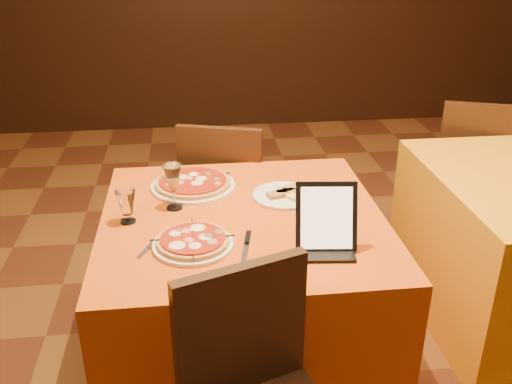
{
  "coord_description": "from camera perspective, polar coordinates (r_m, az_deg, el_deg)",
  "views": [
    {
      "loc": [
        -0.38,
        -1.84,
        1.78
      ],
      "look_at": [
        -0.15,
        0.11,
        0.86
      ],
      "focal_mm": 40.0,
      "sensor_mm": 36.0,
      "label": 1
    }
  ],
  "objects": [
    {
      "name": "pizza_near",
      "position": [
        2.03,
        -6.33,
        -5.04
      ],
      "size": [
        0.29,
        0.29,
        0.03
      ],
      "rotation": [
        0.0,
        0.0,
        0.12
      ],
      "color": "white",
      "rests_on": "main_table"
    },
    {
      "name": "chair_main_far",
      "position": [
        3.07,
        -2.72,
        -0.47
      ],
      "size": [
        0.49,
        0.49,
        0.91
      ],
      "primitive_type": null,
      "rotation": [
        0.0,
        0.0,
        2.85
      ],
      "color": "black",
      "rests_on": "floor"
    },
    {
      "name": "pizza_far",
      "position": [
        2.48,
        -6.32,
        0.78
      ],
      "size": [
        0.36,
        0.36,
        0.03
      ],
      "rotation": [
        0.0,
        0.0,
        -0.24
      ],
      "color": "white",
      "rests_on": "main_table"
    },
    {
      "name": "floor",
      "position": [
        2.59,
        3.75,
        -18.47
      ],
      "size": [
        6.0,
        7.0,
        0.01
      ],
      "primitive_type": "cube",
      "color": "#5E2D19",
      "rests_on": "ground"
    },
    {
      "name": "water_glass",
      "position": [
        2.21,
        -12.82,
        -1.46
      ],
      "size": [
        0.1,
        0.1,
        0.13
      ],
      "primitive_type": null,
      "rotation": [
        0.0,
        0.0,
        0.4
      ],
      "color": "silver",
      "rests_on": "main_table"
    },
    {
      "name": "tablet",
      "position": [
        1.98,
        7.04,
        -2.48
      ],
      "size": [
        0.22,
        0.12,
        0.24
      ],
      "primitive_type": "cube",
      "rotation": [
        -0.35,
        0.0,
        -0.11
      ],
      "color": "black",
      "rests_on": "main_table"
    },
    {
      "name": "fork_near",
      "position": [
        2.05,
        -10.69,
        -5.5
      ],
      "size": [
        0.07,
        0.14,
        0.01
      ],
      "primitive_type": "cube",
      "rotation": [
        0.0,
        0.0,
        1.15
      ],
      "color": "#ADACB3",
      "rests_on": "main_table"
    },
    {
      "name": "cutlet_dish",
      "position": [
        2.38,
        2.82,
        -0.23
      ],
      "size": [
        0.26,
        0.26,
        0.03
      ],
      "rotation": [
        0.0,
        0.0,
        -0.14
      ],
      "color": "white",
      "rests_on": "main_table"
    },
    {
      "name": "wine_glass",
      "position": [
        2.27,
        -8.26,
        0.52
      ],
      "size": [
        0.09,
        0.09,
        0.19
      ],
      "primitive_type": null,
      "rotation": [
        0.0,
        0.0,
        0.16
      ],
      "color": "#CEC775",
      "rests_on": "main_table"
    },
    {
      "name": "fork_far",
      "position": [
        2.54,
        -3.09,
        1.23
      ],
      "size": [
        0.06,
        0.16,
        0.01
      ],
      "primitive_type": "cube",
      "rotation": [
        0.0,
        0.0,
        1.33
      ],
      "color": "silver",
      "rests_on": "main_table"
    },
    {
      "name": "knife",
      "position": [
        2.0,
        -1.06,
        -5.91
      ],
      "size": [
        0.07,
        0.23,
        0.01
      ],
      "primitive_type": "cube",
      "rotation": [
        0.0,
        0.0,
        1.37
      ],
      "color": "#B5B5BC",
      "rests_on": "main_table"
    },
    {
      "name": "main_table",
      "position": [
        2.43,
        -1.25,
        -10.27
      ],
      "size": [
        1.1,
        1.1,
        0.75
      ],
      "primitive_type": "cube",
      "color": "#C24B0C",
      "rests_on": "floor"
    },
    {
      "name": "chair_side_far",
      "position": [
        3.66,
        20.47,
        2.21
      ],
      "size": [
        0.5,
        0.5,
        0.91
      ],
      "primitive_type": null,
      "rotation": [
        0.0,
        0.0,
        2.8
      ],
      "color": "black",
      "rests_on": "floor"
    }
  ]
}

